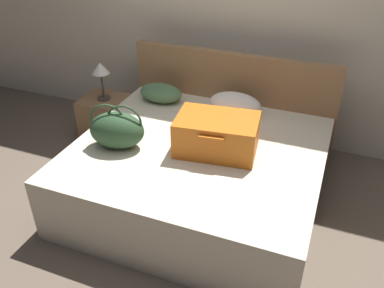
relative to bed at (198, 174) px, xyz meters
name	(u,v)px	position (x,y,z in m)	size (l,w,h in m)	color
ground_plane	(179,231)	(0.00, -0.40, -0.26)	(12.00, 12.00, 0.00)	#6B5B4C
back_wall	(248,5)	(0.00, 1.25, 1.04)	(8.00, 0.10, 2.60)	beige
bed	(198,174)	(0.00, 0.00, 0.00)	(1.86, 1.69, 0.52)	beige
headboard	(231,103)	(0.00, 0.88, 0.22)	(1.90, 0.08, 0.97)	olive
hard_case_large	(217,134)	(0.14, 0.01, 0.40)	(0.64, 0.46, 0.27)	#D16619
duffel_bag	(117,130)	(-0.57, -0.21, 0.41)	(0.46, 0.35, 0.35)	#2D4C2D
pillow_near_headboard	(161,93)	(-0.60, 0.61, 0.34)	(0.40, 0.24, 0.17)	#4C724C
pillow_center_head	(235,104)	(0.11, 0.62, 0.36)	(0.45, 0.27, 0.19)	white
nightstand	(107,119)	(-1.21, 0.59, -0.04)	(0.44, 0.40, 0.44)	olive
table_lamp	(101,71)	(-1.21, 0.59, 0.48)	(0.17, 0.17, 0.37)	#3F3833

